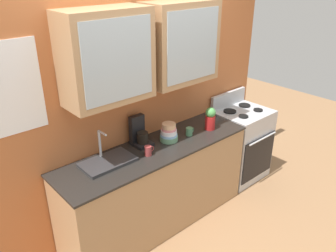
# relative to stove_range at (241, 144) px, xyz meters

# --- Properties ---
(ground_plane) EXTENTS (10.00, 10.00, 0.00)m
(ground_plane) POSITION_rel_stove_range_xyz_m (-1.38, -0.00, -0.46)
(ground_plane) COLOR #936B47
(back_wall_unit) EXTENTS (3.60, 0.46, 2.50)m
(back_wall_unit) POSITION_rel_stove_range_xyz_m (-1.39, 0.27, 0.98)
(back_wall_unit) COLOR #B76638
(back_wall_unit) RESTS_ON ground_plane
(counter) EXTENTS (2.07, 0.59, 0.91)m
(counter) POSITION_rel_stove_range_xyz_m (-1.38, -0.00, -0.01)
(counter) COLOR #A87F56
(counter) RESTS_ON ground_plane
(stove_range) EXTENTS (0.64, 0.59, 1.09)m
(stove_range) POSITION_rel_stove_range_xyz_m (0.00, 0.00, 0.00)
(stove_range) COLOR silver
(stove_range) RESTS_ON ground_plane
(sink_faucet) EXTENTS (0.48, 0.28, 0.30)m
(sink_faucet) POSITION_rel_stove_range_xyz_m (-1.89, 0.07, 0.47)
(sink_faucet) COLOR #2D2D30
(sink_faucet) RESTS_ON counter
(bowl_stack) EXTENTS (0.18, 0.18, 0.19)m
(bowl_stack) POSITION_rel_stove_range_xyz_m (-1.19, 0.04, 0.53)
(bowl_stack) COLOR #669972
(bowl_stack) RESTS_ON counter
(vase) EXTENTS (0.11, 0.11, 0.25)m
(vase) POSITION_rel_stove_range_xyz_m (-0.68, -0.06, 0.57)
(vase) COLOR #B21E1E
(vase) RESTS_ON counter
(cup_near_sink) EXTENTS (0.10, 0.07, 0.09)m
(cup_near_sink) POSITION_rel_stove_range_xyz_m (-1.53, -0.06, 0.49)
(cup_near_sink) COLOR #993838
(cup_near_sink) RESTS_ON counter
(cup_near_bowls) EXTENTS (0.10, 0.07, 0.08)m
(cup_near_bowls) POSITION_rel_stove_range_xyz_m (-0.95, -0.01, 0.49)
(cup_near_bowls) COLOR #4C7F59
(cup_near_bowls) RESTS_ON counter
(coffee_maker) EXTENTS (0.17, 0.20, 0.29)m
(coffee_maker) POSITION_rel_stove_range_xyz_m (-1.45, 0.18, 0.55)
(coffee_maker) COLOR black
(coffee_maker) RESTS_ON counter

